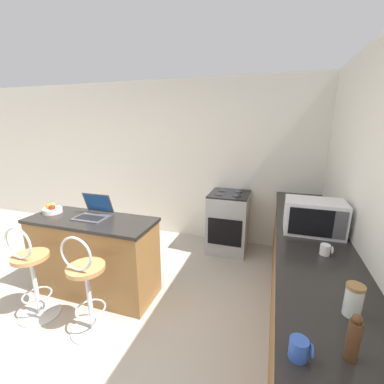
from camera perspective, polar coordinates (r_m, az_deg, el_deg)
The scene contains 15 objects.
ground_plane at distance 2.79m, azimuth -24.97°, elevation -30.41°, with size 20.00×20.00×0.00m, color #ADA393.
wall_back at distance 4.35m, azimuth -2.51°, elevation 6.76°, with size 12.00×0.06×2.60m.
breakfast_bar at distance 3.22m, azimuth -20.84°, elevation -13.18°, with size 1.44×0.56×0.91m.
counter_right at distance 2.87m, azimuth 24.19°, elevation -17.33°, with size 0.65×3.19×0.91m.
bar_stool_near at distance 3.11m, azimuth -32.05°, elevation -15.31°, with size 0.40×0.40×1.02m.
bar_stool_far at distance 2.68m, azimuth -22.36°, elevation -18.99°, with size 0.40×0.40×1.02m.
laptop at distance 3.09m, azimuth -20.92°, elevation -3.95°, with size 0.36×0.31×0.25m.
microwave at distance 2.70m, azimuth 25.48°, elevation -4.98°, with size 0.53×0.35×0.32m.
toaster at distance 3.22m, azimuth 24.40°, elevation -3.20°, with size 0.19×0.25×0.16m.
stove_range at distance 4.01m, azimuth 8.08°, elevation -6.60°, with size 0.58×0.61×0.92m.
pepper_mill at distance 1.47m, azimuth 32.24°, elevation -25.79°, with size 0.06×0.06×0.23m.
mug_blue at distance 1.42m, azimuth 22.73°, elevation -29.49°, with size 0.10×0.08×0.10m.
mug_white at distance 2.35m, azimuth 27.55°, elevation -11.29°, with size 0.09×0.08×0.09m.
storage_jar at distance 1.74m, azimuth 32.25°, elevation -19.64°, with size 0.10×0.10×0.18m.
fruit_bowl at distance 3.42m, azimuth -28.64°, elevation -3.41°, with size 0.22×0.22×0.11m.
Camera 1 is at (1.50, -1.34, 1.93)m, focal length 24.00 mm.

